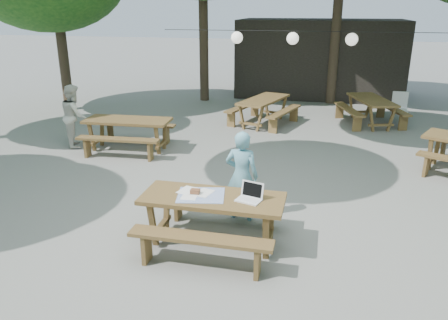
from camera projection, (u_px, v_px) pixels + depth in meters
ground at (268, 207)px, 7.50m from camera, size 80.00×80.00×0.00m
pavilion at (320, 58)px, 16.57m from camera, size 6.00×3.00×2.80m
main_picnic_table at (213, 220)px, 6.21m from camera, size 2.00×1.58×0.75m
picnic_table_nw at (129, 134)px, 10.36m from camera, size 2.05×1.69×0.75m
picnic_table_far_w at (263, 111)px, 12.64m from camera, size 2.07×2.28×0.75m
picnic_table_far_e at (370, 111)px, 12.64m from camera, size 2.07×2.28×0.75m
woman at (242, 176)px, 6.88m from camera, size 0.56×0.39×1.46m
second_person at (74, 116)px, 10.55m from camera, size 0.87×0.92×1.51m
plastic_chair at (399, 114)px, 12.80m from camera, size 0.46×0.46×0.90m
laptop at (250, 195)px, 5.97m from camera, size 0.39×0.34×0.24m
tabletop_clutter at (199, 194)px, 6.13m from camera, size 0.74×0.66×0.08m
paper_lanterns at (293, 38)px, 12.25m from camera, size 9.00×0.34×0.38m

